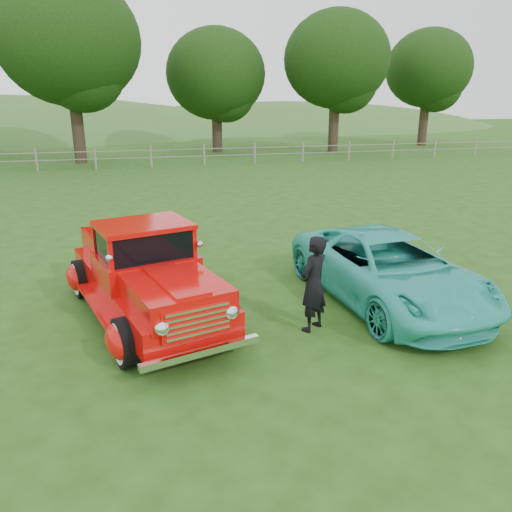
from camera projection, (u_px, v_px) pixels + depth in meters
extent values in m
plane|color=#254512|center=(225.00, 353.00, 7.82)|extent=(140.00, 140.00, 0.00)
ellipsoid|color=#2F5E22|center=(282.00, 152.00, 70.89)|extent=(72.00, 52.00, 14.00)
cube|color=gray|center=(151.00, 157.00, 27.96)|extent=(48.00, 0.04, 0.04)
cube|color=gray|center=(151.00, 150.00, 27.83)|extent=(48.00, 0.04, 0.04)
cylinder|color=#2D2216|center=(77.00, 121.00, 29.22)|extent=(0.70, 0.70, 4.84)
ellipsoid|color=black|center=(68.00, 40.00, 27.87)|extent=(8.00, 8.00, 7.20)
cylinder|color=#2D2216|center=(217.00, 125.00, 35.18)|extent=(0.70, 0.70, 3.74)
ellipsoid|color=black|center=(216.00, 74.00, 34.14)|extent=(6.80, 6.80, 6.12)
cylinder|color=#2D2216|center=(334.00, 120.00, 35.10)|extent=(0.70, 0.70, 4.40)
ellipsoid|color=black|center=(337.00, 59.00, 33.87)|extent=(7.20, 7.20, 6.48)
cylinder|color=#2D2216|center=(424.00, 119.00, 40.00)|extent=(0.70, 0.70, 4.18)
ellipsoid|color=black|center=(429.00, 68.00, 38.84)|extent=(6.60, 6.60, 5.94)
cylinder|color=black|center=(125.00, 342.00, 7.35)|extent=(0.44, 0.80, 0.76)
cylinder|color=black|center=(226.00, 318.00, 8.14)|extent=(0.44, 0.80, 0.76)
cylinder|color=black|center=(81.00, 279.00, 9.91)|extent=(0.44, 0.80, 0.76)
cylinder|color=black|center=(161.00, 265.00, 10.70)|extent=(0.44, 0.80, 0.76)
cube|color=red|center=(146.00, 286.00, 8.96)|extent=(2.75, 4.86, 0.44)
ellipsoid|color=red|center=(120.00, 341.00, 7.31)|extent=(0.60, 0.83, 0.54)
ellipsoid|color=red|center=(229.00, 315.00, 8.16)|extent=(0.60, 0.83, 0.54)
ellipsoid|color=red|center=(77.00, 277.00, 9.87)|extent=(0.60, 0.83, 0.54)
ellipsoid|color=red|center=(164.00, 263.00, 10.72)|extent=(0.60, 0.83, 0.54)
cube|color=red|center=(176.00, 295.00, 7.57)|extent=(1.71, 1.90, 0.42)
cube|color=red|center=(146.00, 266.00, 8.76)|extent=(1.90, 1.73, 0.44)
cube|color=black|center=(144.00, 241.00, 8.61)|extent=(1.69, 1.47, 0.50)
cube|color=red|center=(143.00, 225.00, 8.53)|extent=(1.79, 1.59, 0.08)
cube|color=red|center=(123.00, 248.00, 9.96)|extent=(1.66, 2.20, 0.45)
cube|color=white|center=(198.00, 322.00, 6.93)|extent=(1.05, 0.38, 0.50)
cube|color=white|center=(202.00, 352.00, 6.98)|extent=(1.76, 0.58, 0.10)
cube|color=white|center=(112.00, 258.00, 11.01)|extent=(1.67, 0.56, 0.10)
imported|color=#2FBCA8|center=(388.00, 269.00, 9.58)|extent=(2.63, 5.00, 1.34)
imported|color=black|center=(313.00, 284.00, 8.37)|extent=(0.73, 0.68, 1.67)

